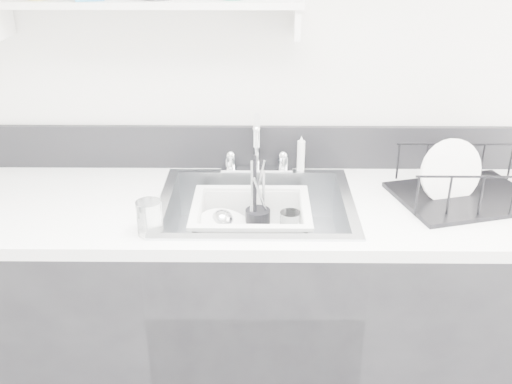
{
  "coord_description": "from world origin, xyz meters",
  "views": [
    {
      "loc": [
        0.02,
        -0.58,
        1.78
      ],
      "look_at": [
        0.0,
        1.14,
        0.98
      ],
      "focal_mm": 42.0,
      "sensor_mm": 36.0,
      "label": 1
    }
  ],
  "objects_px": {
    "wash_tub": "(251,226)",
    "dish_rack": "(467,178)",
    "counter_run": "(256,316)",
    "sink": "(256,226)"
  },
  "relations": [
    {
      "from": "counter_run",
      "to": "wash_tub",
      "type": "distance_m",
      "value": 0.37
    },
    {
      "from": "counter_run",
      "to": "dish_rack",
      "type": "distance_m",
      "value": 0.87
    },
    {
      "from": "counter_run",
      "to": "sink",
      "type": "bearing_deg",
      "value": 0.0
    },
    {
      "from": "counter_run",
      "to": "wash_tub",
      "type": "height_order",
      "value": "counter_run"
    },
    {
      "from": "sink",
      "to": "dish_rack",
      "type": "relative_size",
      "value": 1.47
    },
    {
      "from": "sink",
      "to": "wash_tub",
      "type": "distance_m",
      "value": 0.02
    },
    {
      "from": "wash_tub",
      "to": "dish_rack",
      "type": "distance_m",
      "value": 0.73
    },
    {
      "from": "wash_tub",
      "to": "dish_rack",
      "type": "relative_size",
      "value": 0.9
    },
    {
      "from": "wash_tub",
      "to": "counter_run",
      "type": "bearing_deg",
      "value": -22.78
    },
    {
      "from": "sink",
      "to": "wash_tub",
      "type": "height_order",
      "value": "sink"
    }
  ]
}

